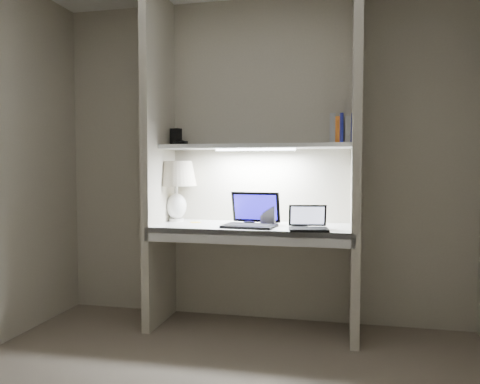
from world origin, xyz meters
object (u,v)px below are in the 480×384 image
(speaker, at_px, (269,214))
(book_row, at_px, (344,130))
(laptop_netbook, at_px, (308,224))
(laptop_main, at_px, (252,219))
(table_lamp, at_px, (176,181))

(speaker, distance_m, book_row, 0.83)
(speaker, xyz_separation_m, book_row, (0.53, 0.11, 0.62))
(speaker, relative_size, book_row, 0.71)
(laptop_netbook, distance_m, book_row, 0.78)
(laptop_netbook, xyz_separation_m, book_row, (0.23, 0.35, 0.66))
(laptop_netbook, xyz_separation_m, speaker, (-0.30, 0.24, 0.04))
(laptop_netbook, height_order, speaker, laptop_netbook)
(laptop_netbook, relative_size, book_row, 1.30)
(speaker, bearing_deg, laptop_main, -116.31)
(table_lamp, xyz_separation_m, laptop_netbook, (1.06, -0.31, -0.28))
(table_lamp, relative_size, book_row, 2.13)
(laptop_main, distance_m, laptop_netbook, 0.43)
(table_lamp, distance_m, speaker, 0.79)
(table_lamp, bearing_deg, book_row, 2.00)
(laptop_netbook, bearing_deg, laptop_main, 155.50)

